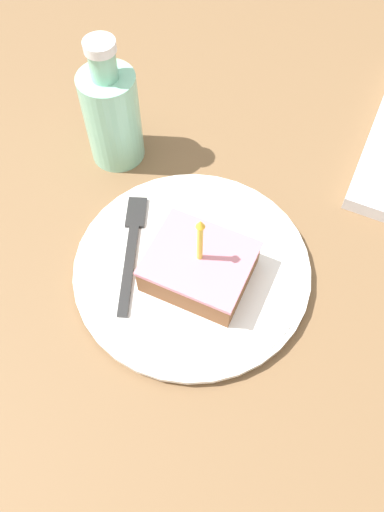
% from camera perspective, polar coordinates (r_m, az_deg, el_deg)
% --- Properties ---
extents(ground_plane, '(2.40, 2.40, 0.04)m').
position_cam_1_polar(ground_plane, '(0.63, -1.91, -2.77)').
color(ground_plane, brown).
rests_on(ground_plane, ground).
extents(plate, '(0.28, 0.28, 0.02)m').
position_cam_1_polar(plate, '(0.60, 0.00, -1.39)').
color(plate, white).
rests_on(plate, ground_plane).
extents(cake_slice, '(0.10, 0.11, 0.11)m').
position_cam_1_polar(cake_slice, '(0.57, 1.02, -0.85)').
color(cake_slice, brown).
rests_on(cake_slice, plate).
extents(fork, '(0.16, 0.08, 0.00)m').
position_cam_1_polar(fork, '(0.61, -6.88, 1.34)').
color(fork, '#262626').
rests_on(fork, plate).
extents(bottle, '(0.07, 0.07, 0.18)m').
position_cam_1_polar(bottle, '(0.68, -9.14, 15.69)').
color(bottle, '#8CD1B2').
rests_on(bottle, ground_plane).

